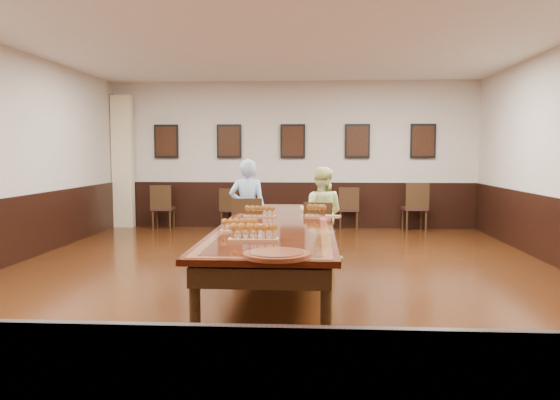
# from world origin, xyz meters

# --- Properties ---
(floor) EXTENTS (8.00, 10.00, 0.02)m
(floor) POSITION_xyz_m (0.00, 0.00, -0.01)
(floor) COLOR black
(floor) RESTS_ON ground
(ceiling) EXTENTS (8.00, 10.00, 0.02)m
(ceiling) POSITION_xyz_m (0.00, 0.00, 3.21)
(ceiling) COLOR white
(ceiling) RESTS_ON floor
(wall_back) EXTENTS (8.00, 0.02, 3.20)m
(wall_back) POSITION_xyz_m (0.00, 5.01, 1.60)
(wall_back) COLOR beige
(wall_back) RESTS_ON floor
(wall_front) EXTENTS (8.00, 0.02, 3.20)m
(wall_front) POSITION_xyz_m (0.00, -5.01, 1.60)
(wall_front) COLOR beige
(wall_front) RESTS_ON floor
(chair_man) EXTENTS (0.50, 0.54, 0.97)m
(chair_man) POSITION_xyz_m (-0.55, 1.25, 0.49)
(chair_man) COLOR black
(chair_man) RESTS_ON floor
(chair_woman) EXTENTS (0.51, 0.54, 0.92)m
(chair_woman) POSITION_xyz_m (0.56, 1.24, 0.46)
(chair_woman) COLOR black
(chair_woman) RESTS_ON floor
(spare_chair_a) EXTENTS (0.47, 0.51, 0.96)m
(spare_chair_a) POSITION_xyz_m (-2.78, 4.53, 0.48)
(spare_chair_a) COLOR black
(spare_chair_a) RESTS_ON floor
(spare_chair_b) EXTENTS (0.51, 0.54, 0.89)m
(spare_chair_b) POSITION_xyz_m (-1.31, 4.69, 0.44)
(spare_chair_b) COLOR black
(spare_chair_b) RESTS_ON floor
(spare_chair_c) EXTENTS (0.45, 0.49, 0.91)m
(spare_chair_c) POSITION_xyz_m (1.22, 4.79, 0.46)
(spare_chair_c) COLOR black
(spare_chair_c) RESTS_ON floor
(spare_chair_d) EXTENTS (0.51, 0.56, 1.03)m
(spare_chair_d) POSITION_xyz_m (2.59, 4.59, 0.52)
(spare_chair_d) COLOR black
(spare_chair_d) RESTS_ON floor
(person_man) EXTENTS (0.60, 0.42, 1.55)m
(person_man) POSITION_xyz_m (-0.56, 1.35, 0.78)
(person_man) COLOR #5085C8
(person_man) RESTS_ON floor
(person_woman) EXTENTS (0.80, 0.67, 1.44)m
(person_woman) POSITION_xyz_m (0.58, 1.34, 0.72)
(person_woman) COLOR #EDFA9C
(person_woman) RESTS_ON floor
(pink_phone) EXTENTS (0.11, 0.17, 0.01)m
(pink_phone) POSITION_xyz_m (0.60, 0.36, 0.76)
(pink_phone) COLOR #D5478B
(pink_phone) RESTS_ON conference_table
(curtain) EXTENTS (0.45, 0.18, 2.90)m
(curtain) POSITION_xyz_m (-3.75, 4.82, 1.45)
(curtain) COLOR beige
(curtain) RESTS_ON floor
(wainscoting) EXTENTS (8.00, 10.00, 1.00)m
(wainscoting) POSITION_xyz_m (0.00, 0.00, 0.50)
(wainscoting) COLOR black
(wainscoting) RESTS_ON floor
(conference_table) EXTENTS (1.40, 5.00, 0.76)m
(conference_table) POSITION_xyz_m (0.00, 0.00, 0.61)
(conference_table) COLOR black
(conference_table) RESTS_ON floor
(posters) EXTENTS (6.14, 0.04, 0.74)m
(posters) POSITION_xyz_m (0.00, 4.94, 1.90)
(posters) COLOR black
(posters) RESTS_ON wall_back
(flight_a) EXTENTS (0.45, 0.14, 0.17)m
(flight_a) POSITION_xyz_m (-0.29, 0.56, 0.83)
(flight_a) COLOR #9C6541
(flight_a) RESTS_ON conference_table
(flight_b) EXTENTS (0.51, 0.29, 0.18)m
(flight_b) POSITION_xyz_m (0.55, 0.62, 0.84)
(flight_b) COLOR #9C6541
(flight_b) RESTS_ON conference_table
(flight_c) EXTENTS (0.45, 0.20, 0.16)m
(flight_c) POSITION_xyz_m (-0.37, -0.89, 0.83)
(flight_c) COLOR #9C6541
(flight_c) RESTS_ON conference_table
(flight_d) EXTENTS (0.52, 0.18, 0.19)m
(flight_d) POSITION_xyz_m (-0.15, -1.52, 0.84)
(flight_d) COLOR #9C6541
(flight_d) RESTS_ON conference_table
(red_plate_grp) EXTENTS (0.18, 0.18, 0.02)m
(red_plate_grp) POSITION_xyz_m (-0.19, -0.39, 0.76)
(red_plate_grp) COLOR #AD0B0B
(red_plate_grp) RESTS_ON conference_table
(carved_platter) EXTENTS (0.59, 0.59, 0.05)m
(carved_platter) POSITION_xyz_m (0.15, -2.34, 0.77)
(carved_platter) COLOR #532010
(carved_platter) RESTS_ON conference_table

